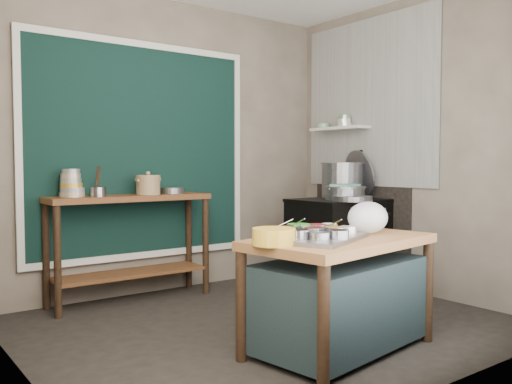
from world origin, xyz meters
TOP-DOWN VIEW (x-y plane):
  - floor at (0.00, 0.00)m, footprint 3.50×3.00m
  - back_wall at (0.00, 1.51)m, footprint 3.50×0.02m
  - left_wall at (-1.76, 0.00)m, footprint 0.02×3.00m
  - right_wall at (1.76, 0.00)m, footprint 0.02×3.00m
  - curtain_panel at (-0.35, 1.47)m, footprint 2.10×0.02m
  - curtain_frame at (-0.35, 1.46)m, footprint 2.22×0.03m
  - tile_panel at (1.74, 0.55)m, footprint 0.02×1.70m
  - soot_patch at (1.74, 0.65)m, footprint 0.01×1.30m
  - wall_shelf at (1.63, 0.85)m, footprint 0.22×0.70m
  - prep_table at (0.02, -0.75)m, footprint 1.34×0.90m
  - back_counter at (-0.55, 1.28)m, footprint 1.45×0.40m
  - stove_block at (1.35, 0.55)m, footprint 0.90×0.68m
  - stove_top at (1.35, 0.55)m, footprint 0.92×0.69m
  - condiment_tray at (-0.19, -0.76)m, footprint 0.76×0.66m
  - condiment_bowls at (-0.22, -0.75)m, footprint 0.56×0.45m
  - yellow_basin at (-0.54, -0.75)m, footprint 0.30×0.30m
  - saucepan at (0.58, -0.49)m, footprint 0.28×0.28m
  - plastic_bag_a at (0.30, -0.74)m, footprint 0.30×0.26m
  - plastic_bag_b at (0.47, -0.63)m, footprint 0.27×0.25m
  - bowl_stack at (-1.05, 1.32)m, footprint 0.21×0.21m
  - utensil_cup at (-0.85, 1.23)m, footprint 0.17×0.17m
  - ceramic_crock at (-0.39, 1.25)m, footprint 0.29×0.29m
  - wide_bowl at (-0.13, 1.29)m, footprint 0.27×0.27m
  - stock_pot at (1.48, 0.65)m, footprint 0.55×0.55m
  - pot_lid at (1.66, 0.59)m, footprint 0.24×0.51m
  - steamer at (1.28, 0.43)m, footprint 0.47×0.47m
  - green_cloth at (1.28, 0.43)m, footprint 0.28×0.23m
  - shallow_pan at (1.21, 0.27)m, footprint 0.45×0.45m
  - shelf_bowl_stack at (1.63, 0.78)m, footprint 0.15×0.15m
  - shelf_bowl_green at (1.63, 1.09)m, footprint 0.18×0.18m

SIDE VIEW (x-z plane):
  - floor at x=0.00m, z-range -0.02..0.00m
  - prep_table at x=0.02m, z-range 0.00..0.75m
  - stove_block at x=1.35m, z-range 0.00..0.85m
  - back_counter at x=-0.55m, z-range 0.00..0.95m
  - soot_patch at x=1.74m, z-range 0.05..1.35m
  - condiment_tray at x=-0.19m, z-range 0.75..0.78m
  - yellow_basin at x=-0.54m, z-range 0.75..0.85m
  - condiment_bowls at x=-0.22m, z-range 0.77..0.84m
  - saucepan at x=0.58m, z-range 0.75..0.90m
  - plastic_bag_b at x=0.47m, z-range 0.75..0.91m
  - plastic_bag_a at x=0.30m, z-range 0.75..0.97m
  - stove_top at x=1.35m, z-range 0.85..0.88m
  - shallow_pan at x=1.21m, z-range 0.88..0.93m
  - steamer at x=1.28m, z-range 0.88..1.01m
  - wide_bowl at x=-0.13m, z-range 0.95..1.01m
  - utensil_cup at x=-0.85m, z-range 0.95..1.03m
  - green_cloth at x=1.28m, z-range 1.01..1.03m
  - ceramic_crock at x=-0.39m, z-range 0.95..1.11m
  - bowl_stack at x=-1.05m, z-range 0.94..1.17m
  - stock_pot at x=1.48m, z-range 0.88..1.24m
  - pot_lid at x=1.66m, z-range 0.88..1.37m
  - curtain_panel at x=-0.35m, z-range 0.40..2.30m
  - curtain_frame at x=-0.35m, z-range 0.34..2.36m
  - back_wall at x=0.00m, z-range 0.00..2.80m
  - left_wall at x=-1.76m, z-range 0.00..2.80m
  - right_wall at x=1.76m, z-range 0.00..2.80m
  - wall_shelf at x=1.63m, z-range 1.59..1.61m
  - shelf_bowl_green at x=1.63m, z-range 1.61..1.66m
  - shelf_bowl_stack at x=1.63m, z-range 1.61..1.73m
  - tile_panel at x=1.74m, z-range 1.00..2.70m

